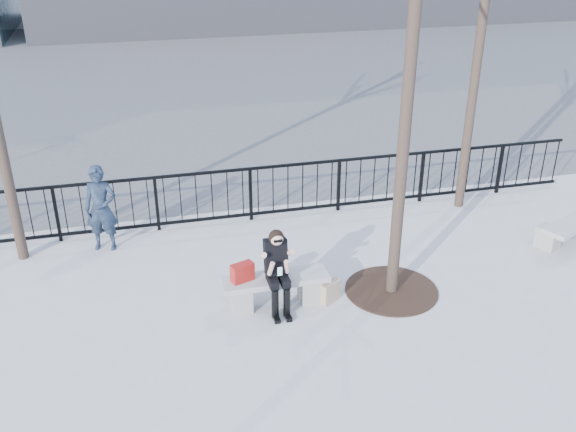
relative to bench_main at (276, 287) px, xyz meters
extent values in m
plane|color=#A2A19C|center=(0.00, 0.00, -0.30)|extent=(120.00, 120.00, 0.00)
cube|color=#474747|center=(0.00, 15.00, -0.30)|extent=(60.00, 23.00, 0.01)
cube|color=black|center=(0.00, 3.00, 0.78)|extent=(14.00, 0.05, 0.05)
cube|color=black|center=(0.00, 3.00, -0.18)|extent=(14.00, 0.05, 0.05)
cube|color=#2D2D30|center=(3.00, 21.96, 0.90)|extent=(18.00, 0.08, 2.40)
cylinder|color=black|center=(1.90, -0.10, 3.45)|extent=(0.18, 0.18, 7.50)
cylinder|color=black|center=(4.50, 2.60, 3.20)|extent=(0.18, 0.18, 7.00)
cylinder|color=black|center=(1.90, -0.10, -0.29)|extent=(1.50, 1.50, 0.02)
cube|color=gray|center=(-0.55, 0.00, -0.10)|extent=(0.32, 0.38, 0.40)
cube|color=gray|center=(0.55, 0.00, -0.10)|extent=(0.32, 0.38, 0.40)
cube|color=gray|center=(0.00, 0.00, 0.14)|extent=(1.65, 0.46, 0.09)
cube|color=gray|center=(5.21, 0.59, -0.10)|extent=(0.31, 0.37, 0.39)
cube|color=maroon|center=(-0.51, 0.02, 0.33)|extent=(0.38, 0.27, 0.29)
cube|color=#CBBB8F|center=(0.85, -0.14, -0.13)|extent=(0.38, 0.30, 0.34)
imported|color=black|center=(-2.58, 2.50, 0.49)|extent=(0.65, 0.51, 1.59)
camera|label=1|loc=(-1.86, -8.21, 5.36)|focal=40.00mm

